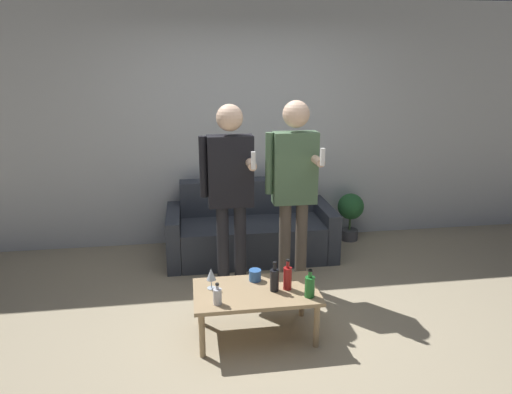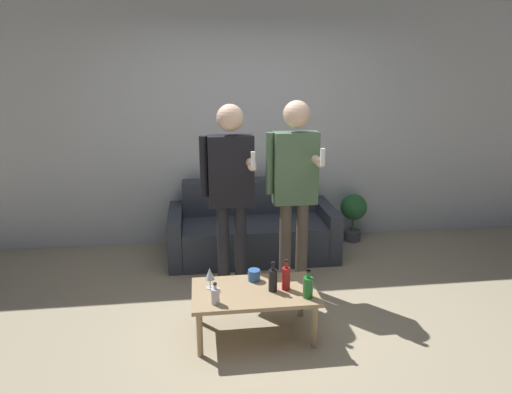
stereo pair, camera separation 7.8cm
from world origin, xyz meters
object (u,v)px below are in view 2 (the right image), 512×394
object	(u,v)px
person_standing_left	(231,184)
bottle_orange	(308,287)
couch	(252,229)
coffee_table	(254,295)
person_standing_right	(295,180)

from	to	relation	value
person_standing_left	bottle_orange	bearing A→B (deg)	-61.15
couch	person_standing_left	size ratio (longest dim) A/B	1.04
couch	bottle_orange	world-z (taller)	couch
bottle_orange	person_standing_left	size ratio (longest dim) A/B	0.13
coffee_table	person_standing_left	size ratio (longest dim) A/B	0.55
couch	coffee_table	size ratio (longest dim) A/B	1.89
coffee_table	person_standing_left	bearing A→B (deg)	98.86
couch	bottle_orange	size ratio (longest dim) A/B	8.25
coffee_table	person_standing_right	xyz separation A→B (m)	(0.44, 0.70, 0.71)
couch	coffee_table	bearing A→B (deg)	-96.14
couch	coffee_table	world-z (taller)	couch
couch	person_standing_right	world-z (taller)	person_standing_right
couch	person_standing_left	bearing A→B (deg)	-108.90
bottle_orange	person_standing_left	world-z (taller)	person_standing_left
coffee_table	bottle_orange	xyz separation A→B (m)	(0.38, -0.15, 0.13)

